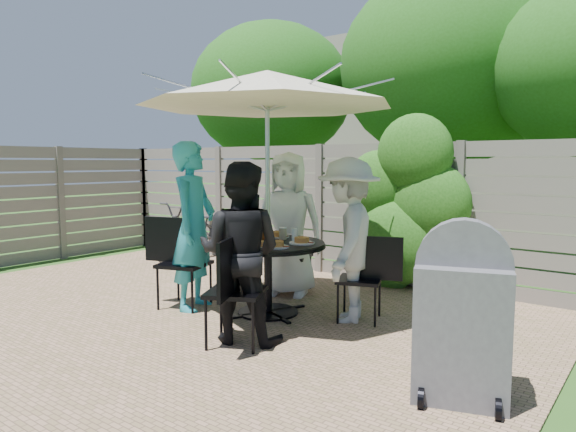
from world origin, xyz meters
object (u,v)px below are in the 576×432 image
Objects in this scene: chair_back at (291,270)px; chair_right at (361,296)px; umbrella at (267,89)px; person_right at (348,240)px; plate_left at (235,238)px; coffee_cup at (283,234)px; plate_right at (302,241)px; bbq_grill at (461,319)px; patio_table at (268,264)px; person_back at (288,224)px; bicycle at (198,231)px; chair_front at (236,314)px; glass_right at (295,235)px; person_left at (194,226)px; syrup_jug at (264,234)px; glass_left at (241,236)px; plate_back at (277,235)px; plate_front at (257,245)px; glass_back at (266,232)px; chair_left at (183,281)px; plate_extra at (277,245)px; person_front at (240,253)px.

chair_back is 1.06× the size of chair_right.
umbrella is at bearing 1.90° from chair_right.
person_right reaches higher than chair_back.
coffee_cup is (0.34, 0.38, 0.04)m from plate_left.
bbq_grill is (1.92, -0.85, -0.24)m from plate_right.
chair_back is at bearing 112.33° from umbrella.
patio_table is 12.77× the size of coffee_cup.
bicycle is at bearing 138.25° from person_back.
glass_right is (-0.17, 1.09, 0.55)m from chair_front.
umbrella is at bearing 22.41° from plate_left.
chair_right is (1.66, 0.68, -0.65)m from person_left.
umbrella reaches higher than bbq_grill.
chair_back is 3.54× the size of plate_right.
person_right is at bearing 11.99° from glass_right.
syrup_jug is at bearing -147.84° from glass_right.
bicycle reaches higher than coffee_cup.
glass_left is 3.24m from bicycle.
plate_back is (-0.14, 0.33, 0.26)m from patio_table.
person_right is at bearing 45.86° from plate_front.
glass_back is 2.63m from bbq_grill.
chair_front reaches higher than plate_front.
person_back reaches higher than chair_right.
bbq_grill is (2.25, -0.71, -1.77)m from umbrella.
person_left reaches higher than chair_left.
plate_extra is 0.43m from syrup_jug.
plate_front is at bearing -90.00° from person_front.
plate_left is at bearing -157.59° from patio_table.
syrup_jug is 0.09× the size of bicycle.
person_front is 0.90m from plate_right.
person_front is 1.83× the size of chair_right.
person_back is at bearing 112.41° from plate_back.
patio_table is at bearing 1.90° from chair_right.
glass_right is (0.20, 0.20, 0.30)m from patio_table.
person_front is (1.08, -0.45, -0.11)m from person_left.
person_back is at bearing 4.66° from chair_back.
glass_back is at bearing 20.87° from chair_left.
plate_extra is (0.14, 0.12, 0.00)m from plate_front.
coffee_cup is (0.33, -0.53, -0.03)m from person_back.
plate_back is 1.08× the size of plate_extra.
syrup_jug is (0.13, 0.22, 0.01)m from glass_left.
chair_right is 1.76m from bbq_grill.
chair_back is 6.57× the size of glass_back.
glass_right is 0.08× the size of bicycle.
person_back reaches higher than glass_left.
plate_front is (1.03, 0.03, 0.49)m from chair_left.
chair_left is 0.81× the size of bbq_grill.
person_back is 0.62m from coffee_cup.
glass_back is 3.04m from bicycle.
chair_front is at bearing 5.25° from chair_back.
plate_front is at bearing 151.39° from bbq_grill.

